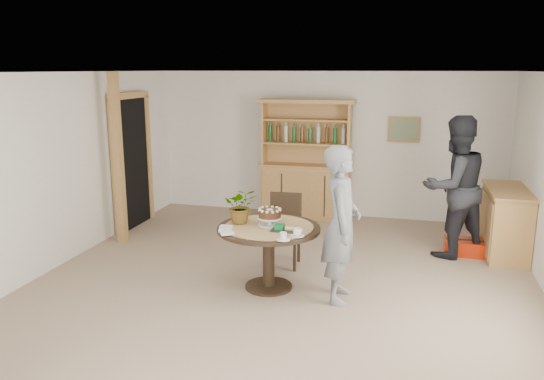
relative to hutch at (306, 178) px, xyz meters
The scene contains 17 objects.
ground 3.33m from the hutch, 84.71° to the right, with size 7.00×7.00×0.00m, color #9F876D.
room_shell 3.41m from the hutch, 84.65° to the right, with size 6.04×7.04×2.52m.
doorway 2.94m from the hutch, 154.78° to the right, with size 0.13×1.10×2.18m.
pine_post 3.20m from the hutch, 139.62° to the right, with size 0.12×0.12×2.50m, color tan.
hutch is the anchor object (origin of this frame).
sideboard 3.29m from the hutch, 22.21° to the right, with size 0.54×1.26×0.94m.
dining_table 3.17m from the hutch, 87.06° to the right, with size 1.20×1.20×0.76m.
dining_chair 2.35m from the hutch, 86.12° to the right, with size 0.44×0.44×0.95m.
birthday_cake 3.13m from the hutch, 87.01° to the right, with size 0.30×0.30×0.20m.
flower_vase 3.13m from the hutch, 93.44° to the right, with size 0.38×0.33×0.42m, color #3F7233.
gift_tray 3.31m from the hutch, 83.46° to the right, with size 0.30×0.20×0.08m.
coffee_cup_a 3.49m from the hutch, 80.72° to the right, with size 0.15×0.15×0.09m.
coffee_cup_b 3.64m from the hutch, 83.02° to the right, with size 0.15×0.15×0.08m.
napkins 3.49m from the hutch, 94.07° to the right, with size 0.24×0.33×0.03m.
teen_boy 3.42m from the hutch, 72.77° to the right, with size 0.64×0.42×1.75m, color slate.
adult_person 2.75m from the hutch, 31.93° to the right, with size 0.94×0.74×1.94m, color black.
red_suitcase 2.94m from the hutch, 27.62° to the right, with size 0.61×0.42×0.21m.
Camera 1 is at (1.36, -5.61, 2.54)m, focal length 35.00 mm.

